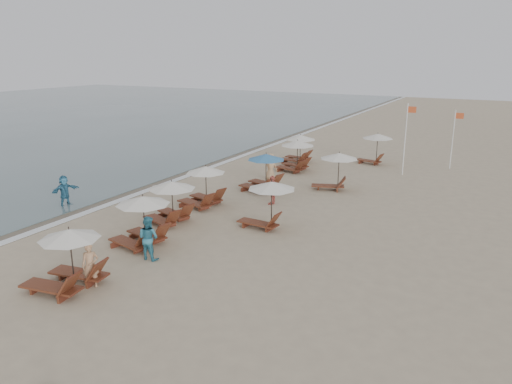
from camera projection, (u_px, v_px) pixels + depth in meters
The scene contains 20 objects.
ground at pixel (256, 277), 18.14m from camera, with size 160.00×160.00×0.00m, color tan.
wet_sand_band at pixel (158, 178), 32.26m from camera, with size 3.20×140.00×0.01m, color #6B5E4C.
foam_line at pixel (174, 181), 31.68m from camera, with size 0.50×140.00×0.02m, color white.
lounger_station_0 at pixel (66, 263), 16.99m from camera, with size 2.68×2.30×2.24m.
lounger_station_1 at pixel (140, 221), 20.83m from camera, with size 2.68×2.31×2.21m.
lounger_station_2 at pixel (169, 202), 23.65m from camera, with size 2.63×2.43×2.07m.
lounger_station_3 at pixel (202, 188), 26.28m from camera, with size 2.60×2.42×2.19m.
lounger_station_4 at pixel (262, 173), 29.28m from camera, with size 2.71×2.48×2.22m.
lounger_station_5 at pixel (294, 156), 34.10m from camera, with size 2.68×2.34×2.13m.
lounger_station_6 at pixel (297, 148), 36.76m from camera, with size 2.58×2.25×2.07m.
inland_station_0 at pixel (266, 200), 22.82m from camera, with size 2.70×2.24×2.22m.
inland_station_1 at pixel (334, 167), 29.27m from camera, with size 2.70×2.24×2.22m.
inland_station_2 at pixel (374, 145), 36.13m from camera, with size 2.62×2.24×2.22m.
beachgoer_near at pixel (90, 265), 17.19m from camera, with size 0.58×0.38×1.60m, color tan.
beachgoer_mid_a at pixel (148, 238), 19.48m from camera, with size 0.86×0.67×1.78m, color teal.
beachgoer_far_a at pixel (273, 190), 26.58m from camera, with size 0.94×0.39×1.60m, color #C25A4D.
beachgoer_far_b at pixel (271, 167), 31.59m from camera, with size 0.86×0.56×1.75m, color tan.
waterline_walker at pixel (65, 191), 26.34m from camera, with size 1.54×0.49×1.66m, color teal.
flag_pole_near at pixel (406, 136), 32.54m from camera, with size 0.60×0.08×4.76m.
flag_pole_far at pixel (454, 136), 34.38m from camera, with size 0.60×0.08×4.13m.
Camera 1 is at (7.77, -14.67, 7.92)m, focal length 34.76 mm.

